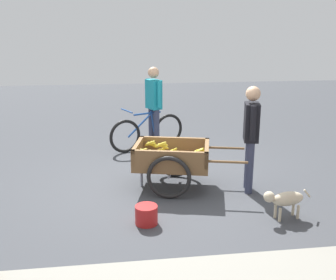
% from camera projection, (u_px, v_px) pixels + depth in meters
% --- Properties ---
extents(ground_plane, '(24.00, 24.00, 0.00)m').
position_uv_depth(ground_plane, '(165.00, 187.00, 6.13)').
color(ground_plane, '#3D3F44').
extents(fruit_cart, '(1.78, 1.15, 0.73)m').
position_uv_depth(fruit_cart, '(172.00, 160.00, 6.01)').
color(fruit_cart, brown).
rests_on(fruit_cart, ground).
extents(vendor_person, '(0.28, 0.53, 1.57)m').
position_uv_depth(vendor_person, '(251.00, 130.00, 5.76)').
color(vendor_person, '#333851').
rests_on(vendor_person, ground).
extents(bicycle, '(1.53, 0.77, 0.85)m').
position_uv_depth(bicycle, '(147.00, 132.00, 7.99)').
color(bicycle, black).
rests_on(bicycle, ground).
extents(cyclist_person, '(0.32, 0.51, 1.64)m').
position_uv_depth(cyclist_person, '(154.00, 100.00, 7.89)').
color(cyclist_person, '#333851').
rests_on(cyclist_person, ground).
extents(dog, '(0.67, 0.25, 0.40)m').
position_uv_depth(dog, '(285.00, 199.00, 5.03)').
color(dog, beige).
rests_on(dog, ground).
extents(plastic_bucket, '(0.28, 0.28, 0.24)m').
position_uv_depth(plastic_bucket, '(146.00, 215.00, 4.94)').
color(plastic_bucket, '#B21E1E').
rests_on(plastic_bucket, ground).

